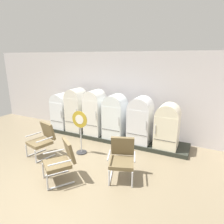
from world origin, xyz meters
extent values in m
cube|color=#7F7056|center=(0.00, 0.00, -0.03)|extent=(12.00, 10.00, 0.05)
cube|color=silver|center=(0.00, 3.66, 1.51)|extent=(11.76, 0.12, 3.01)
cube|color=#47443F|center=(0.00, 3.66, 2.66)|extent=(11.76, 0.07, 0.06)
cube|color=#282C24|center=(0.00, 3.02, 0.06)|extent=(5.40, 0.95, 0.13)
cube|color=white|center=(-2.05, 2.90, 0.66)|extent=(0.61, 0.63, 1.05)
cylinder|color=white|center=(-2.05, 2.90, 1.18)|extent=(0.61, 0.62, 0.61)
cube|color=#383838|center=(-2.05, 2.59, 0.47)|extent=(0.56, 0.01, 0.01)
cylinder|color=silver|center=(-1.80, 2.57, 0.78)|extent=(0.02, 0.02, 0.28)
cube|color=silver|center=(-1.34, 2.91, 0.77)|extent=(0.62, 0.65, 1.28)
cylinder|color=silver|center=(-1.34, 2.91, 1.41)|extent=(0.62, 0.63, 0.62)
cube|color=#383838|center=(-1.34, 2.59, 0.54)|extent=(0.57, 0.01, 0.01)
cylinder|color=silver|center=(-1.09, 2.57, 0.92)|extent=(0.02, 0.02, 0.28)
cube|color=white|center=(-0.55, 2.94, 0.77)|extent=(0.61, 0.69, 1.28)
cylinder|color=white|center=(-0.55, 2.94, 1.41)|extent=(0.61, 0.68, 0.61)
cube|color=#383838|center=(-0.55, 2.59, 0.54)|extent=(0.56, 0.01, 0.01)
cylinder|color=silver|center=(-0.30, 2.57, 0.92)|extent=(0.02, 0.02, 0.28)
cube|color=white|center=(0.25, 2.91, 0.70)|extent=(0.70, 0.64, 1.15)
cylinder|color=white|center=(0.25, 2.91, 1.28)|extent=(0.70, 0.63, 0.70)
cube|color=#383838|center=(0.25, 2.59, 0.50)|extent=(0.64, 0.01, 0.01)
cylinder|color=silver|center=(0.54, 2.57, 0.84)|extent=(0.02, 0.02, 0.28)
cube|color=silver|center=(1.14, 2.93, 0.70)|extent=(0.71, 0.67, 1.14)
cylinder|color=silver|center=(1.14, 2.93, 1.27)|extent=(0.71, 0.66, 0.71)
cube|color=#383838|center=(1.14, 2.59, 0.49)|extent=(0.65, 0.01, 0.01)
cylinder|color=silver|center=(1.44, 2.57, 0.84)|extent=(0.02, 0.02, 0.28)
cube|color=beige|center=(2.01, 2.91, 0.64)|extent=(0.69, 0.64, 1.03)
cylinder|color=beige|center=(2.01, 2.91, 1.16)|extent=(0.69, 0.63, 0.69)
cube|color=#383838|center=(2.01, 2.59, 0.46)|extent=(0.63, 0.01, 0.01)
cylinder|color=silver|center=(1.72, 2.57, 0.77)|extent=(0.02, 0.02, 0.28)
cylinder|color=silver|center=(-1.48, 0.99, 0.02)|extent=(0.20, 0.60, 0.04)
cylinder|color=silver|center=(-1.56, 0.71, 0.20)|extent=(0.05, 0.05, 0.37)
cylinder|color=silver|center=(-0.98, 0.85, 0.02)|extent=(0.20, 0.60, 0.04)
cylinder|color=silver|center=(-1.05, 0.57, 0.20)|extent=(0.05, 0.05, 0.37)
cube|color=brown|center=(-1.23, 0.92, 0.43)|extent=(0.69, 0.69, 0.09)
cube|color=brown|center=(-1.15, 1.21, 0.73)|extent=(0.59, 0.31, 0.50)
cylinder|color=silver|center=(-1.52, 1.00, 0.62)|extent=(0.17, 0.50, 0.04)
cylinder|color=silver|center=(-0.94, 0.84, 0.62)|extent=(0.17, 0.50, 0.04)
cylinder|color=silver|center=(1.11, 0.84, 0.02)|extent=(0.24, 0.60, 0.04)
cylinder|color=silver|center=(1.20, 0.57, 0.20)|extent=(0.05, 0.05, 0.37)
cylinder|color=silver|center=(1.60, 1.01, 0.02)|extent=(0.24, 0.60, 0.04)
cylinder|color=silver|center=(1.69, 0.74, 0.20)|extent=(0.05, 0.05, 0.37)
cube|color=brown|center=(1.35, 0.92, 0.43)|extent=(0.72, 0.71, 0.09)
cube|color=brown|center=(1.26, 1.20, 0.73)|extent=(0.59, 0.35, 0.50)
cylinder|color=silver|center=(1.07, 0.83, 0.62)|extent=(0.20, 0.49, 0.04)
cylinder|color=silver|center=(1.64, 1.02, 0.62)|extent=(0.20, 0.49, 0.04)
cylinder|color=silver|center=(-0.19, 0.37, 0.02)|extent=(0.40, 0.52, 0.04)
cylinder|color=silver|center=(-0.36, 0.14, 0.20)|extent=(0.06, 0.06, 0.37)
cylinder|color=silver|center=(0.24, 0.07, 0.02)|extent=(0.40, 0.52, 0.04)
cylinder|color=silver|center=(0.07, -0.17, 0.20)|extent=(0.06, 0.06, 0.37)
cube|color=brown|center=(0.03, 0.22, 0.43)|extent=(0.79, 0.78, 0.09)
cube|color=brown|center=(0.20, 0.46, 0.73)|extent=(0.56, 0.47, 0.50)
cylinder|color=silver|center=(-0.22, 0.40, 0.62)|extent=(0.33, 0.43, 0.04)
cylinder|color=silver|center=(0.27, 0.04, 0.62)|extent=(0.33, 0.43, 0.04)
cylinder|color=#2D2D30|center=(-0.27, 1.62, 0.01)|extent=(0.32, 0.32, 0.03)
cylinder|color=silver|center=(-0.27, 1.62, 0.56)|extent=(0.04, 0.04, 1.05)
cylinder|color=#B19226|center=(-0.27, 1.60, 1.08)|extent=(0.50, 0.02, 0.50)
cylinder|color=white|center=(-0.27, 1.58, 1.08)|extent=(0.28, 0.00, 0.28)
camera|label=1|loc=(2.94, -2.88, 2.83)|focal=31.53mm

